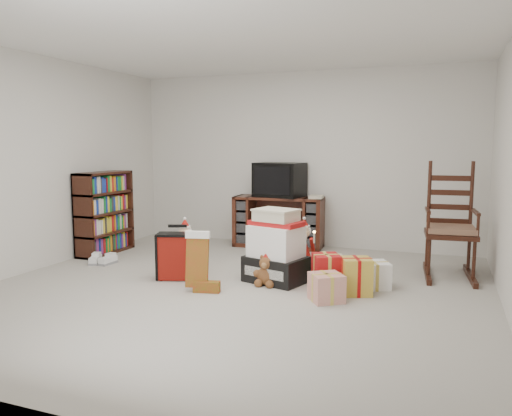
% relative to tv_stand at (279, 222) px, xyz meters
% --- Properties ---
extents(room, '(5.01, 5.01, 2.51)m').
position_rel_tv_stand_xyz_m(room, '(0.26, -2.24, 0.89)').
color(room, '#AFABA0').
rests_on(room, ground).
extents(tv_stand, '(1.30, 0.54, 0.72)m').
position_rel_tv_stand_xyz_m(tv_stand, '(0.00, 0.00, 0.00)').
color(tv_stand, '#4C1E15').
rests_on(tv_stand, floor).
extents(bookshelf, '(0.30, 0.90, 1.10)m').
position_rel_tv_stand_xyz_m(bookshelf, '(-2.06, -1.24, 0.17)').
color(bookshelf, '#37170F').
rests_on(bookshelf, floor).
extents(rocking_chair, '(0.61, 0.92, 1.33)m').
position_rel_tv_stand_xyz_m(rocking_chair, '(2.30, -0.86, 0.09)').
color(rocking_chair, '#37170F').
rests_on(rocking_chair, floor).
extents(gift_pile, '(0.71, 0.59, 0.77)m').
position_rel_tv_stand_xyz_m(gift_pile, '(0.56, -1.79, -0.03)').
color(gift_pile, black).
rests_on(gift_pile, floor).
extents(red_suitcase, '(0.43, 0.32, 0.60)m').
position_rel_tv_stand_xyz_m(red_suitcase, '(-0.48, -2.08, -0.11)').
color(red_suitcase, maroon).
rests_on(red_suitcase, floor).
extents(stocking, '(0.31, 0.19, 0.61)m').
position_rel_tv_stand_xyz_m(stocking, '(-0.07, -2.39, -0.06)').
color(stocking, '#127B0D').
rests_on(stocking, floor).
extents(teddy_bear, '(0.21, 0.19, 0.32)m').
position_rel_tv_stand_xyz_m(teddy_bear, '(0.52, -1.95, -0.22)').
color(teddy_bear, brown).
rests_on(teddy_bear, floor).
extents(santa_figurine, '(0.30, 0.29, 0.62)m').
position_rel_tv_stand_xyz_m(santa_figurine, '(0.71, -1.21, -0.13)').
color(santa_figurine, '#A31711').
rests_on(santa_figurine, floor).
extents(mrs_claus_figurine, '(0.30, 0.28, 0.62)m').
position_rel_tv_stand_xyz_m(mrs_claus_figurine, '(-0.57, -1.72, -0.13)').
color(mrs_claus_figurine, '#A31711').
rests_on(mrs_claus_figurine, floor).
extents(sneaker_pair, '(0.32, 0.28, 0.09)m').
position_rel_tv_stand_xyz_m(sneaker_pair, '(-1.71, -1.79, -0.32)').
color(sneaker_pair, white).
rests_on(sneaker_pair, floor).
extents(gift_cluster, '(0.83, 1.20, 0.28)m').
position_rel_tv_stand_xyz_m(gift_cluster, '(1.31, -1.69, -0.22)').
color(gift_cluster, '#AB1315').
rests_on(gift_cluster, floor).
extents(crt_television, '(0.72, 0.57, 0.48)m').
position_rel_tv_stand_xyz_m(crt_television, '(0.00, 0.01, 0.60)').
color(crt_television, black).
rests_on(crt_television, tv_stand).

